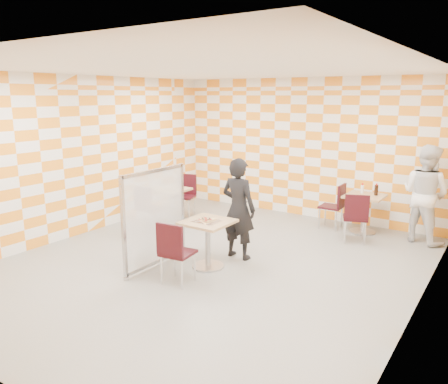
% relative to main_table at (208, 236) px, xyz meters
% --- Properties ---
extents(room_shell, '(7.00, 7.00, 7.00)m').
position_rel_main_table_xyz_m(room_shell, '(-0.03, 0.68, 0.99)').
color(room_shell, gray).
rests_on(room_shell, ground).
extents(main_table, '(0.70, 0.70, 0.75)m').
position_rel_main_table_xyz_m(main_table, '(0.00, 0.00, 0.00)').
color(main_table, tan).
rests_on(main_table, ground).
extents(second_table, '(0.70, 0.70, 0.75)m').
position_rel_main_table_xyz_m(second_table, '(1.47, 3.12, 0.00)').
color(second_table, tan).
rests_on(second_table, ground).
extents(empty_table, '(0.70, 0.70, 0.75)m').
position_rel_main_table_xyz_m(empty_table, '(-2.04, 1.46, 0.00)').
color(empty_table, tan).
rests_on(empty_table, ground).
extents(chair_main_front, '(0.47, 0.48, 0.92)m').
position_rel_main_table_xyz_m(chair_main_front, '(0.01, -0.80, 0.04)').
color(chair_main_front, black).
rests_on(chair_main_front, ground).
extents(chair_second_front, '(0.55, 0.55, 0.92)m').
position_rel_main_table_xyz_m(chair_second_front, '(1.54, 2.39, 0.04)').
color(chair_second_front, black).
rests_on(chair_second_front, ground).
extents(chair_second_side, '(0.44, 0.43, 0.92)m').
position_rel_main_table_xyz_m(chair_second_side, '(0.95, 3.02, 0.04)').
color(chair_second_side, black).
rests_on(chair_second_side, ground).
extents(chair_empty_near, '(0.44, 0.45, 0.92)m').
position_rel_main_table_xyz_m(chair_empty_near, '(-2.04, 0.79, 0.04)').
color(chair_empty_near, black).
rests_on(chair_empty_near, ground).
extents(chair_empty_far, '(0.53, 0.53, 0.92)m').
position_rel_main_table_xyz_m(chair_empty_far, '(-2.16, 2.15, 0.04)').
color(chair_empty_far, black).
rests_on(chair_empty_far, ground).
extents(partition, '(0.08, 1.38, 1.55)m').
position_rel_main_table_xyz_m(partition, '(-0.69, -0.43, 0.28)').
color(partition, white).
rests_on(partition, ground).
extents(man_dark, '(0.62, 0.41, 1.66)m').
position_rel_main_table_xyz_m(man_dark, '(0.16, 0.63, 0.32)').
color(man_dark, black).
rests_on(man_dark, ground).
extents(man_white, '(1.06, 0.95, 1.78)m').
position_rel_main_table_xyz_m(man_white, '(2.52, 3.19, 0.38)').
color(man_white, white).
rests_on(man_white, ground).
extents(pizza_on_foil, '(0.40, 0.40, 0.04)m').
position_rel_main_table_xyz_m(pizza_on_foil, '(-0.00, -0.02, 0.26)').
color(pizza_on_foil, silver).
rests_on(pizza_on_foil, main_table).
extents(sport_bottle, '(0.06, 0.06, 0.20)m').
position_rel_main_table_xyz_m(sport_bottle, '(1.37, 3.26, 0.33)').
color(sport_bottle, white).
rests_on(sport_bottle, second_table).
extents(soda_bottle, '(0.07, 0.07, 0.23)m').
position_rel_main_table_xyz_m(soda_bottle, '(1.65, 3.23, 0.34)').
color(soda_bottle, black).
rests_on(soda_bottle, second_table).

